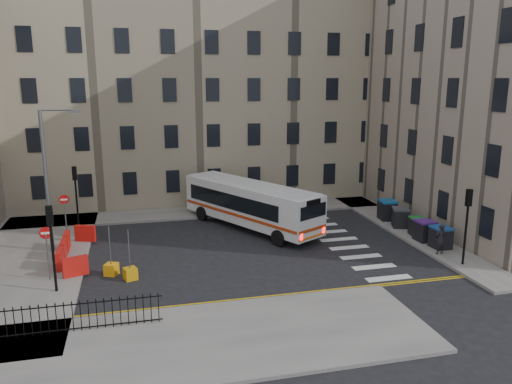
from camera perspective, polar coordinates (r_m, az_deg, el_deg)
name	(u,v)px	position (r m, az deg, el deg)	size (l,w,h in m)	color
ground	(279,246)	(30.09, 2.65, -6.23)	(120.00, 120.00, 0.00)	black
pavement_north	(168,214)	(37.22, -10.05, -2.53)	(36.00, 3.20, 0.15)	slate
pavement_east	(384,218)	(36.94, 14.40, -2.86)	(2.40, 26.00, 0.15)	slate
pavement_west	(31,259)	(30.47, -24.31, -7.00)	(6.00, 22.00, 0.15)	slate
pavement_sw	(175,344)	(19.86, -9.20, -16.76)	(20.00, 6.00, 0.15)	slate
terrace_north	(146,93)	(42.79, -12.51, 10.95)	(38.30, 10.80, 17.20)	gray
corner_east	(508,81)	(42.12, 26.84, 11.23)	(17.80, 24.30, 19.20)	gray
traffic_light_east	(467,215)	(28.29, 23.00, -2.43)	(0.28, 0.22, 4.10)	black
traffic_light_nw	(76,187)	(34.69, -19.92, 0.51)	(0.28, 0.22, 4.10)	black
traffic_light_sw	(51,235)	(24.59, -22.35, -4.59)	(0.28, 0.22, 4.10)	black
streetlamp	(46,179)	(30.17, -22.86, 1.35)	(0.50, 0.22, 8.14)	#595B5E
no_entry_north	(65,207)	(32.99, -21.02, -1.61)	(0.60, 0.08, 3.00)	#595B5E
no_entry_south	(46,242)	(26.32, -22.83, -5.33)	(0.60, 0.08, 3.00)	#595B5E
roadworks_barriers	(70,249)	(29.48, -20.44, -6.13)	(1.66, 6.26, 1.00)	red
iron_railings	(60,318)	(21.35, -21.44, -13.28)	(7.80, 0.04, 1.20)	black
bus	(250,203)	(33.17, -0.70, -1.27)	(7.53, 10.82, 3.00)	silver
wheelie_bin_a	(441,237)	(31.11, 20.35, -4.87)	(1.05, 1.19, 1.26)	black
wheelie_bin_b	(424,231)	(32.12, 18.68, -4.19)	(1.05, 1.19, 1.27)	black
wheelie_bin_c	(417,226)	(33.10, 17.97, -3.75)	(1.06, 1.17, 1.14)	black
wheelie_bin_d	(400,217)	(34.58, 16.16, -2.79)	(1.35, 1.44, 1.29)	black
wheelie_bin_e	(387,210)	(36.11, 14.78, -1.98)	(1.20, 1.35, 1.38)	black
pedestrian	(440,239)	(29.96, 20.32, -5.07)	(0.64, 0.42, 1.75)	black
bollard_yellow	(111,269)	(26.84, -16.20, -8.48)	(0.60, 0.60, 0.60)	#FE9F0E
bollard_chevron	(130,274)	(26.03, -14.16, -9.04)	(0.60, 0.60, 0.60)	#CC8D0C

